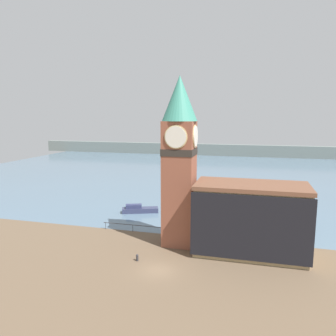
% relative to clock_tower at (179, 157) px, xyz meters
% --- Properties ---
extents(ground_plane, '(160.00, 160.00, 0.00)m').
position_rel_clock_tower_xyz_m(ground_plane, '(-0.52, -8.42, -11.95)').
color(ground_plane, brown).
extents(water, '(160.00, 120.00, 0.00)m').
position_rel_clock_tower_xyz_m(water, '(-0.52, 62.95, -11.95)').
color(water, slate).
rests_on(water, ground_plane).
extents(far_shoreline, '(180.00, 3.00, 5.00)m').
position_rel_clock_tower_xyz_m(far_shoreline, '(-0.52, 102.95, -9.45)').
color(far_shoreline, slate).
rests_on(far_shoreline, water).
extents(pier_railing, '(9.57, 0.08, 1.09)m').
position_rel_clock_tower_xyz_m(pier_railing, '(-7.80, 2.70, -11.00)').
color(pier_railing, '#333338').
rests_on(pier_railing, ground_plane).
extents(clock_tower, '(4.61, 4.61, 22.50)m').
position_rel_clock_tower_xyz_m(clock_tower, '(0.00, 0.00, 0.00)').
color(clock_tower, brown).
rests_on(clock_tower, ground_plane).
extents(pier_building, '(14.01, 7.19, 9.02)m').
position_rel_clock_tower_xyz_m(pier_building, '(9.41, -0.83, -7.42)').
color(pier_building, tan).
rests_on(pier_building, ground_plane).
extents(boat_near, '(6.65, 3.84, 1.52)m').
position_rel_clock_tower_xyz_m(boat_near, '(-10.27, 12.35, -11.37)').
color(boat_near, '#333856').
rests_on(boat_near, water).
extents(mooring_bollard_near, '(0.30, 0.30, 0.85)m').
position_rel_clock_tower_xyz_m(mooring_bollard_near, '(-3.65, -6.69, -11.49)').
color(mooring_bollard_near, '#2D2D33').
rests_on(mooring_bollard_near, ground_plane).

